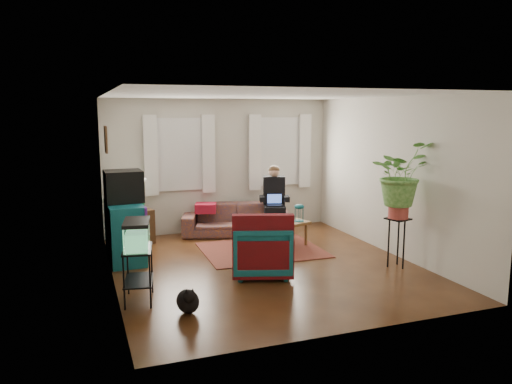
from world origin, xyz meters
name	(u,v)px	position (x,y,z in m)	size (l,w,h in m)	color
floor	(265,266)	(0.00, 0.00, 0.00)	(4.50, 5.00, 0.01)	#4F2B14
ceiling	(265,95)	(0.00, 0.00, 2.60)	(4.50, 5.00, 0.01)	white
wall_back	(220,166)	(0.00, 2.50, 1.30)	(4.50, 0.01, 2.60)	silver
wall_front	(351,215)	(0.00, -2.50, 1.30)	(4.50, 0.01, 2.60)	silver
wall_left	(110,191)	(-2.25, 0.00, 1.30)	(0.01, 5.00, 2.60)	silver
wall_right	(392,176)	(2.25, 0.00, 1.30)	(0.01, 5.00, 2.60)	silver
window_left	(179,154)	(-0.80, 2.48, 1.55)	(1.08, 0.04, 1.38)	white
window_right	(279,151)	(1.25, 2.48, 1.55)	(1.08, 0.04, 1.38)	white
curtains_left	(180,155)	(-0.80, 2.40, 1.55)	(1.36, 0.06, 1.50)	white
curtains_right	(280,152)	(1.25, 2.40, 1.55)	(1.36, 0.06, 1.50)	white
picture_frame	(106,139)	(-2.21, 0.85, 1.95)	(0.04, 0.32, 0.40)	#3D2616
area_rug	(262,250)	(0.26, 0.83, 0.01)	(2.00, 1.60, 0.01)	maroon
sofa	(236,214)	(0.19, 2.05, 0.40)	(2.04, 0.80, 0.80)	brown
seated_person	(274,203)	(0.89, 1.82, 0.61)	(0.51, 0.63, 1.21)	black
side_table	(139,226)	(-1.65, 2.05, 0.31)	(0.42, 0.42, 0.62)	#3A2715
table_lamp	(138,195)	(-1.65, 2.05, 0.88)	(0.32, 0.32, 0.57)	white
dresser	(125,232)	(-1.99, 1.03, 0.47)	(0.52, 1.04, 0.94)	#12526E
crt_tv	(124,186)	(-1.97, 1.14, 1.19)	(0.57, 0.52, 0.50)	black
aquarium_stand	(139,275)	(-2.00, -0.80, 0.34)	(0.34, 0.61, 0.69)	black
aquarium	(137,234)	(-2.00, -0.80, 0.87)	(0.31, 0.56, 0.36)	#7FD899
black_cat	(188,299)	(-1.50, -1.38, 0.17)	(0.27, 0.41, 0.35)	black
armchair	(262,246)	(-0.17, -0.34, 0.43)	(0.83, 0.78, 0.85)	#125870
serape_throw	(263,240)	(-0.28, -0.65, 0.60)	(0.86, 0.20, 0.70)	#9E0A0A
coffee_table	(277,235)	(0.59, 0.94, 0.22)	(1.07, 0.58, 0.44)	brown
cup_a	(270,223)	(0.39, 0.77, 0.49)	(0.12, 0.12, 0.10)	white
cup_b	(286,221)	(0.69, 0.78, 0.49)	(0.10, 0.10, 0.09)	beige
bowl	(287,218)	(0.85, 1.11, 0.47)	(0.21, 0.21, 0.05)	white
snack_tray	(259,222)	(0.27, 0.99, 0.46)	(0.33, 0.33, 0.04)	#B21414
birdcage	(299,213)	(0.99, 0.90, 0.60)	(0.18, 0.18, 0.31)	#115B6B
plant_stand	(397,243)	(1.88, -0.72, 0.38)	(0.32, 0.32, 0.77)	black
potted_plant	(400,184)	(1.88, -0.72, 1.30)	(0.87, 0.76, 0.97)	#599947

